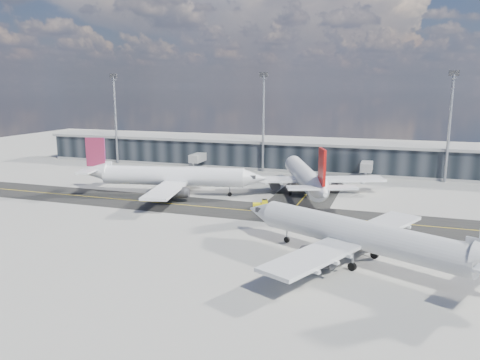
{
  "coord_description": "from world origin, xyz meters",
  "views": [
    {
      "loc": [
        37.32,
        -84.11,
        24.91
      ],
      "look_at": [
        5.65,
        9.92,
        5.0
      ],
      "focal_mm": 35.0,
      "sensor_mm": 36.0,
      "label": 1
    }
  ],
  "objects_px": {
    "airliner_near": "(362,236)",
    "airliner_redtail": "(305,176)",
    "service_van": "(303,174)",
    "airliner_af": "(171,176)",
    "baggage_tug": "(262,204)"
  },
  "relations": [
    {
      "from": "baggage_tug",
      "to": "airliner_near",
      "type": "bearing_deg",
      "value": 23.64
    },
    {
      "from": "airliner_af",
      "to": "airliner_redtail",
      "type": "height_order",
      "value": "airliner_redtail"
    },
    {
      "from": "airliner_af",
      "to": "service_van",
      "type": "xyz_separation_m",
      "value": [
        24.96,
        32.01,
        -3.62
      ]
    },
    {
      "from": "airliner_near",
      "to": "airliner_redtail",
      "type": "bearing_deg",
      "value": 46.6
    },
    {
      "from": "airliner_near",
      "to": "service_van",
      "type": "bearing_deg",
      "value": 43.23
    },
    {
      "from": "airliner_redtail",
      "to": "airliner_near",
      "type": "xyz_separation_m",
      "value": [
        15.97,
        -40.24,
        -0.22
      ]
    },
    {
      "from": "airliner_redtail",
      "to": "airliner_af",
      "type": "bearing_deg",
      "value": 177.17
    },
    {
      "from": "airliner_redtail",
      "to": "airliner_near",
      "type": "distance_m",
      "value": 43.29
    },
    {
      "from": "airliner_redtail",
      "to": "baggage_tug",
      "type": "height_order",
      "value": "airliner_redtail"
    },
    {
      "from": "airliner_af",
      "to": "airliner_redtail",
      "type": "bearing_deg",
      "value": 97.15
    },
    {
      "from": "baggage_tug",
      "to": "service_van",
      "type": "height_order",
      "value": "baggage_tug"
    },
    {
      "from": "airliner_redtail",
      "to": "airliner_near",
      "type": "bearing_deg",
      "value": -89.08
    },
    {
      "from": "baggage_tug",
      "to": "service_van",
      "type": "bearing_deg",
      "value": 160.5
    },
    {
      "from": "airliner_af",
      "to": "service_van",
      "type": "bearing_deg",
      "value": 131.3
    },
    {
      "from": "airliner_af",
      "to": "airliner_near",
      "type": "height_order",
      "value": "airliner_af"
    }
  ]
}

